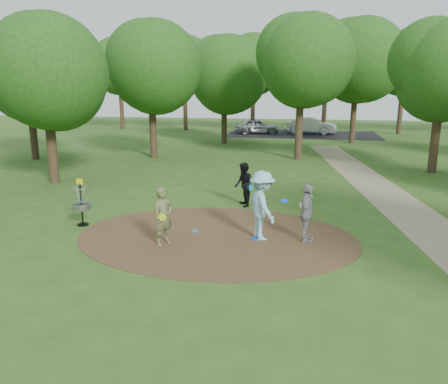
# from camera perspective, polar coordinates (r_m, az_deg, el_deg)

# --- Properties ---
(ground) EXTENTS (100.00, 100.00, 0.00)m
(ground) POSITION_cam_1_polar(r_m,az_deg,el_deg) (13.14, -1.00, -5.88)
(ground) COLOR #2D5119
(ground) RESTS_ON ground
(dirt_clearing) EXTENTS (8.40, 8.40, 0.02)m
(dirt_clearing) POSITION_cam_1_polar(r_m,az_deg,el_deg) (13.14, -1.00, -5.84)
(dirt_clearing) COLOR #47301C
(dirt_clearing) RESTS_ON ground
(footpath) EXTENTS (7.55, 39.89, 0.01)m
(footpath) POSITION_cam_1_polar(r_m,az_deg,el_deg) (15.30, 25.36, -4.38)
(footpath) COLOR #8C7A5B
(footpath) RESTS_ON ground
(parking_lot) EXTENTS (14.00, 8.00, 0.01)m
(parking_lot) POSITION_cam_1_polar(r_m,az_deg,el_deg) (42.36, 10.17, 7.44)
(parking_lot) COLOR black
(parking_lot) RESTS_ON ground
(player_observer_with_disc) EXTENTS (0.66, 0.73, 1.67)m
(player_observer_with_disc) POSITION_cam_1_polar(r_m,az_deg,el_deg) (12.39, -7.93, -3.18)
(player_observer_with_disc) COLOR #65683C
(player_observer_with_disc) RESTS_ON ground
(player_throwing_with_disc) EXTENTS (1.43, 1.52, 2.04)m
(player_throwing_with_disc) POSITION_cam_1_polar(r_m,az_deg,el_deg) (12.71, 4.98, -1.78)
(player_throwing_with_disc) COLOR #8FCAD5
(player_throwing_with_disc) RESTS_ON ground
(player_walking_with_disc) EXTENTS (0.87, 0.97, 1.66)m
(player_walking_with_disc) POSITION_cam_1_polar(r_m,az_deg,el_deg) (16.26, 2.57, 0.96)
(player_walking_with_disc) COLOR black
(player_walking_with_disc) RESTS_ON ground
(player_waiting_with_disc) EXTENTS (0.53, 1.04, 1.71)m
(player_waiting_with_disc) POSITION_cam_1_polar(r_m,az_deg,el_deg) (12.70, 10.76, -2.77)
(player_waiting_with_disc) COLOR #949396
(player_waiting_with_disc) RESTS_ON ground
(disc_ground_cyan) EXTENTS (0.22, 0.22, 0.02)m
(disc_ground_cyan) POSITION_cam_1_polar(r_m,az_deg,el_deg) (13.60, -3.77, -5.10)
(disc_ground_cyan) COLOR #1883C7
(disc_ground_cyan) RESTS_ON dirt_clearing
(disc_ground_blue) EXTENTS (0.22, 0.22, 0.02)m
(disc_ground_blue) POSITION_cam_1_polar(r_m,az_deg,el_deg) (12.92, 3.99, -6.12)
(disc_ground_blue) COLOR blue
(disc_ground_blue) RESTS_ON dirt_clearing
(disc_ground_red) EXTENTS (0.22, 0.22, 0.02)m
(disc_ground_red) POSITION_cam_1_polar(r_m,az_deg,el_deg) (14.98, -7.74, -3.43)
(disc_ground_red) COLOR #B62812
(disc_ground_red) RESTS_ON dirt_clearing
(car_left) EXTENTS (4.46, 2.62, 1.42)m
(car_left) POSITION_cam_1_polar(r_m,az_deg,el_deg) (42.25, 4.30, 8.56)
(car_left) COLOR #95979C
(car_left) RESTS_ON ground
(car_right) EXTENTS (4.88, 2.32, 1.54)m
(car_right) POSITION_cam_1_polar(r_m,az_deg,el_deg) (42.84, 11.31, 8.49)
(car_right) COLOR #B9BAC2
(car_right) RESTS_ON ground
(disc_golf_basket) EXTENTS (0.63, 0.63, 1.54)m
(disc_golf_basket) POSITION_cam_1_polar(r_m,az_deg,el_deg) (14.72, -18.17, -0.88)
(disc_golf_basket) COLOR black
(disc_golf_basket) RESTS_ON ground
(tree_ring) EXTENTS (37.22, 45.61, 9.34)m
(tree_ring) POSITION_cam_1_polar(r_m,az_deg,el_deg) (21.10, 8.79, 15.78)
(tree_ring) COLOR #332316
(tree_ring) RESTS_ON ground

